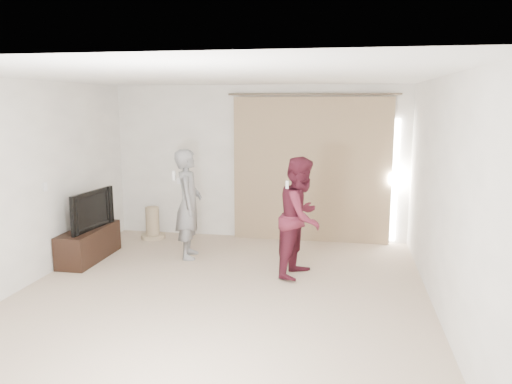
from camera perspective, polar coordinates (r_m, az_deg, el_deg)
floor at (r=6.19m, az=-4.20°, el=-11.74°), size 5.50×5.50×0.00m
wall_back at (r=8.49m, az=0.30°, el=3.38°), size 5.00×0.04×2.60m
wall_left at (r=6.89m, az=-24.93°, el=0.81°), size 0.04×5.50×2.60m
ceiling at (r=5.75m, az=-4.54°, el=13.06°), size 5.00×5.50×0.01m
curtain at (r=8.33m, az=6.42°, el=2.51°), size 2.80×0.11×2.46m
tv_console at (r=7.86m, az=-18.53°, el=-5.64°), size 0.42×1.23×0.47m
tv at (r=7.74m, az=-18.75°, el=-1.92°), size 0.24×1.00×0.57m
scratching_post at (r=8.77m, az=-11.73°, el=-3.79°), size 0.41×0.41×0.55m
person_man at (r=7.49m, az=-7.71°, el=-1.37°), size 0.50×0.66×1.64m
person_woman at (r=6.68m, az=5.18°, el=-2.86°), size 0.81×0.93×1.61m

